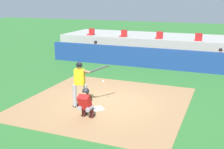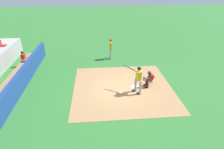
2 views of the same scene
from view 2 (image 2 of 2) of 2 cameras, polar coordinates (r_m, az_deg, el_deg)
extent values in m
plane|color=#2D6B2D|center=(12.64, 3.17, -3.91)|extent=(80.00, 80.00, 0.00)
cube|color=#9E754C|center=(12.63, 3.17, -3.89)|extent=(6.40, 6.40, 0.01)
cube|color=white|center=(12.75, 6.74, -3.64)|extent=(0.62, 0.62, 0.02)
cylinder|color=#99999E|center=(11.83, 8.42, -3.93)|extent=(0.15, 0.15, 0.92)
cylinder|color=#99999E|center=(12.08, 7.05, -3.13)|extent=(0.15, 0.15, 0.92)
cube|color=gold|center=(11.59, 7.96, -0.29)|extent=(0.42, 0.31, 0.60)
sphere|color=#996B4C|center=(11.40, 8.09, 1.63)|extent=(0.21, 0.21, 0.21)
sphere|color=black|center=(11.39, 8.10, 1.79)|extent=(0.24, 0.24, 0.24)
cylinder|color=#996B4C|center=(11.54, 7.54, 0.77)|extent=(0.57, 0.25, 0.18)
cylinder|color=#996B4C|center=(11.71, 7.40, 1.20)|extent=(0.23, 0.26, 0.17)
cylinder|color=#333338|center=(11.90, 5.16, 2.02)|extent=(0.58, 0.70, 0.24)
cube|color=black|center=(12.04, 8.01, -5.63)|extent=(0.14, 0.27, 0.09)
cube|color=black|center=(12.29, 6.66, -4.81)|extent=(0.14, 0.27, 0.09)
cylinder|color=gray|center=(12.65, 11.29, -2.21)|extent=(0.16, 0.32, 0.16)
cylinder|color=#4C1919|center=(12.72, 10.56, -3.07)|extent=(0.14, 0.14, 0.42)
cube|color=black|center=(12.79, 10.23, -3.74)|extent=(0.11, 0.24, 0.08)
cylinder|color=gray|center=(12.92, 10.94, -1.52)|extent=(0.16, 0.32, 0.16)
cylinder|color=#4C1919|center=(12.98, 10.22, -2.37)|extent=(0.14, 0.14, 0.42)
cube|color=black|center=(13.05, 9.90, -3.03)|extent=(0.11, 0.24, 0.08)
cube|color=red|center=(12.70, 11.42, -0.98)|extent=(0.40, 0.44, 0.57)
cube|color=#2D2D33|center=(12.66, 10.90, -1.00)|extent=(0.38, 0.26, 0.45)
sphere|color=tan|center=(12.52, 11.21, 0.38)|extent=(0.21, 0.21, 0.21)
sphere|color=#232328|center=(12.51, 11.13, 0.46)|extent=(0.25, 0.25, 0.25)
cylinder|color=tan|center=(12.60, 10.48, -1.11)|extent=(0.11, 0.45, 0.10)
ellipsoid|color=brown|center=(12.52, 9.53, -1.24)|extent=(0.28, 0.12, 0.30)
sphere|color=white|center=(12.18, 3.97, -0.19)|extent=(0.07, 0.07, 0.07)
cylinder|color=#99999E|center=(16.83, -0.33, 6.04)|extent=(0.14, 0.14, 0.92)
cylinder|color=#99999E|center=(17.05, -0.40, 6.33)|extent=(0.14, 0.14, 0.92)
cube|color=gold|center=(16.69, -0.37, 8.63)|extent=(0.36, 0.22, 0.60)
sphere|color=beige|center=(16.56, -0.37, 10.00)|extent=(0.20, 0.20, 0.20)
sphere|color=maroon|center=(16.55, -0.37, 10.10)|extent=(0.23, 0.23, 0.23)
cylinder|color=tan|center=(17.24, -0.28, 6.44)|extent=(0.18, 0.06, 0.85)
cube|color=navy|center=(13.15, -26.08, -2.57)|extent=(13.00, 0.30, 1.20)
cube|color=olive|center=(13.72, -29.66, -4.03)|extent=(11.80, 0.44, 0.45)
cylinder|color=#939399|center=(16.78, -24.22, 3.62)|extent=(0.15, 0.40, 0.15)
cylinder|color=#939399|center=(16.82, -23.41, 2.83)|extent=(0.13, 0.13, 0.45)
cube|color=maroon|center=(16.87, -23.13, 2.27)|extent=(0.11, 0.24, 0.08)
cylinder|color=#939399|center=(17.01, -23.97, 3.97)|extent=(0.15, 0.40, 0.15)
cylinder|color=#939399|center=(17.04, -23.17, 3.19)|extent=(0.13, 0.13, 0.45)
cube|color=maroon|center=(17.10, -22.90, 2.64)|extent=(0.11, 0.24, 0.08)
cube|color=red|center=(16.88, -24.97, 4.59)|extent=(0.36, 0.22, 0.54)
sphere|color=beige|center=(16.75, -25.23, 5.82)|extent=(0.20, 0.20, 0.20)
sphere|color=black|center=(16.74, -25.25, 5.94)|extent=(0.22, 0.22, 0.22)
cylinder|color=beige|center=(16.69, -24.65, 4.02)|extent=(0.09, 0.41, 0.22)
cylinder|color=beige|center=(17.04, -24.26, 4.54)|extent=(0.09, 0.41, 0.22)
cube|color=#A51E1E|center=(18.37, -29.72, 7.51)|extent=(0.46, 0.46, 0.08)
cube|color=#A51E1E|center=(18.39, -30.46, 8.15)|extent=(0.46, 0.06, 0.40)
camera|label=1|loc=(19.26, 34.02, 15.66)|focal=46.07mm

